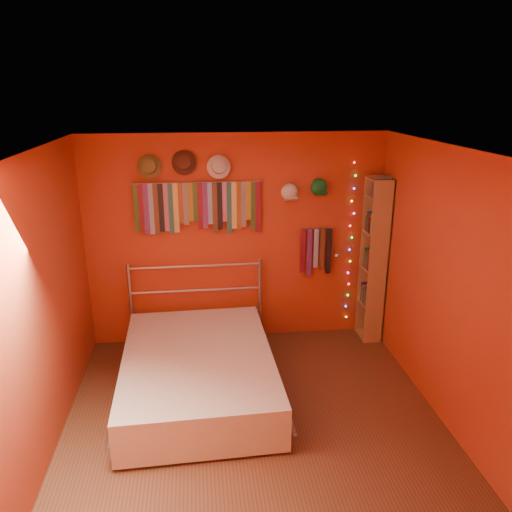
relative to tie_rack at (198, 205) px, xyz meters
name	(u,v)px	position (x,y,z in m)	size (l,w,h in m)	color
ground	(254,423)	(0.44, -1.68, -1.70)	(3.50, 3.50, 0.00)	#54321C
back_wall	(237,241)	(0.44, 0.07, -0.45)	(3.50, 0.02, 2.50)	maroon
right_wall	(449,290)	(2.19, -1.68, -0.45)	(0.02, 3.50, 2.50)	maroon
left_wall	(40,310)	(-1.31, -1.68, -0.45)	(0.02, 3.50, 2.50)	maroon
ceiling	(254,151)	(0.44, -1.68, 0.80)	(3.50, 3.50, 0.02)	white
tie_rack	(198,205)	(0.00, 0.00, 0.00)	(1.45, 0.03, 0.60)	#ADADB1
small_tie_rack	(316,250)	(1.39, 0.00, -0.58)	(0.40, 0.03, 0.60)	#ADADB1
fedora_olive	(149,166)	(-0.51, -0.03, 0.45)	(0.26, 0.14, 0.26)	brown
fedora_brown	(184,162)	(-0.13, -0.03, 0.49)	(0.27, 0.15, 0.27)	#462419
fedora_white	(219,167)	(0.25, -0.03, 0.44)	(0.26, 0.14, 0.26)	beige
cap_white	(290,192)	(1.05, 0.01, 0.12)	(0.19, 0.24, 0.19)	white
cap_green	(319,187)	(1.40, 0.01, 0.17)	(0.19, 0.24, 0.19)	#1A7633
fairy_lights	(350,244)	(1.82, 0.03, -0.53)	(0.06, 0.02, 1.98)	#FF3333
reading_lamp	(336,255)	(1.60, -0.14, -0.61)	(0.06, 0.27, 0.08)	#ADADB1
bookshelf	(377,260)	(2.10, -0.15, -0.69)	(0.25, 0.34, 2.00)	olive
bed	(198,372)	(-0.06, -1.12, -1.46)	(1.62, 2.17, 1.04)	#ADADB1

